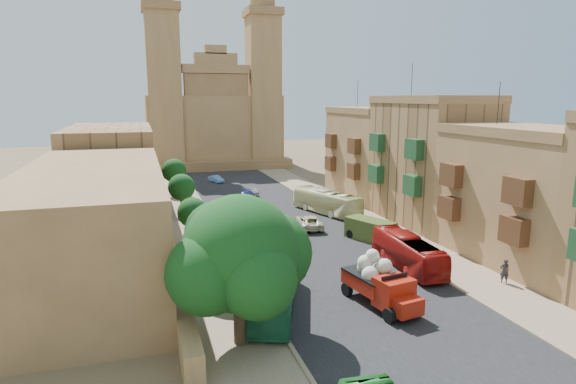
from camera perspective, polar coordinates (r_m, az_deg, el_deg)
ground at (r=28.54m, az=16.32°, el=-17.74°), size 260.00×260.00×0.00m
road_surface at (r=54.34m, az=-1.24°, el=-3.36°), size 14.00×140.00×0.01m
sidewalk_east at (r=57.57m, az=7.90°, el=-2.64°), size 5.00×140.00×0.01m
sidewalk_west at (r=52.63m, az=-11.26°, el=-4.06°), size 5.00×140.00×0.01m
kerb_east at (r=56.57m, az=5.60°, el=-2.77°), size 0.25×140.00×0.12m
kerb_west at (r=52.91m, az=-8.57°, el=-3.82°), size 0.25×140.00×0.12m
townhouse_b at (r=44.49m, az=26.21°, el=-0.29°), size 9.00×14.00×14.90m
townhouse_c at (r=55.17m, az=16.40°, el=3.71°), size 9.00×14.00×17.40m
townhouse_d at (r=67.29m, az=9.81°, el=4.61°), size 9.00×14.00×15.90m
west_wall at (r=42.59m, az=-13.93°, el=-6.54°), size 1.00×40.00×1.80m
west_building_low at (r=39.92m, az=-21.89°, el=-3.29°), size 10.00×28.00×8.40m
west_building_mid at (r=65.30m, az=-20.18°, el=2.87°), size 10.00×22.00×10.00m
church at (r=100.36m, az=-8.96°, el=8.64°), size 28.00×22.50×36.30m
ficus_tree at (r=26.53m, az=-5.56°, el=-7.72°), size 8.51×7.82×8.51m
street_tree_a at (r=34.34m, az=-9.17°, el=-5.60°), size 3.66×3.66×5.63m
street_tree_b at (r=46.08m, az=-11.24°, el=-2.44°), size 2.87×2.87×4.41m
street_tree_c at (r=57.72m, az=-12.50°, el=0.53°), size 3.16×3.16×4.85m
street_tree_d at (r=69.50m, az=-13.34°, el=2.45°), size 3.39×3.39×5.21m
red_truck at (r=32.79m, az=10.90°, el=-10.51°), size 3.40×6.50×3.63m
olive_pickup at (r=47.36m, az=9.73°, el=-4.47°), size 3.90×5.35×2.03m
bus_green_north at (r=31.83m, az=-1.56°, el=-11.34°), size 5.68×10.32×2.82m
bus_red_east at (r=40.44m, az=14.01°, el=-6.89°), size 2.77×9.49×2.61m
bus_cream_east at (r=57.37m, az=4.62°, el=-1.16°), size 5.64×10.46×2.85m
car_blue_a at (r=45.62m, az=-0.92°, el=-5.48°), size 2.30×3.50×1.11m
car_white_a at (r=57.67m, az=-6.50°, el=-1.90°), size 2.71×4.32×1.34m
car_cream at (r=50.86m, az=2.51°, el=-3.57°), size 3.03×5.34×1.41m
car_dkblue at (r=64.07m, az=-4.94°, el=-0.55°), size 3.20×5.09×1.37m
car_white_b at (r=68.23m, az=-4.21°, el=0.06°), size 1.32×3.25×1.10m
car_blue_b at (r=79.52m, az=-8.52°, el=1.55°), size 2.33×3.56×1.11m
pedestrian_a at (r=39.57m, az=24.28°, el=-8.54°), size 0.79×0.66×1.86m
pedestrian_c at (r=45.35m, az=12.52°, el=-5.28°), size 0.71×1.23×1.97m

